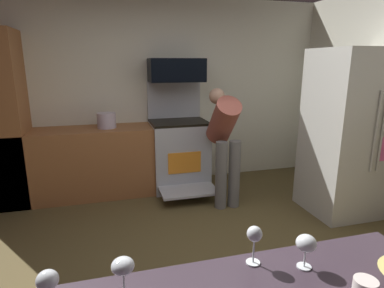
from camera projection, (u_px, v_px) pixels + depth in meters
name	position (u px, v px, depth m)	size (l,w,h in m)	color
ground_plane	(198.00, 274.00, 2.70)	(5.20, 4.80, 0.02)	brown
wall_back	(152.00, 93.00, 4.56)	(5.20, 0.12, 2.60)	silver
lower_cabinet_run	(90.00, 162.00, 4.21)	(2.40, 0.60, 0.90)	#965D34
oven_range	(179.00, 152.00, 4.49)	(0.76, 1.06, 1.47)	#B3B9C3
microwave	(176.00, 70.00, 4.30)	(0.74, 0.38, 0.31)	black
refrigerator	(351.00, 133.00, 3.66)	(0.87, 0.77, 1.88)	beige
person_cook	(224.00, 137.00, 3.88)	(0.31, 0.65, 1.41)	slate
wine_glass_near	(48.00, 282.00, 1.07)	(0.07, 0.07, 0.15)	silver
wine_glass_mid	(306.00, 244.00, 1.30)	(0.08, 0.08, 0.15)	silver
wine_glass_far	(123.00, 268.00, 1.13)	(0.08, 0.08, 0.16)	silver
wine_glass_extra	(254.00, 236.00, 1.32)	(0.06, 0.06, 0.17)	silver
stock_pot	(106.00, 120.00, 4.14)	(0.24, 0.24, 0.20)	#BFB3C7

